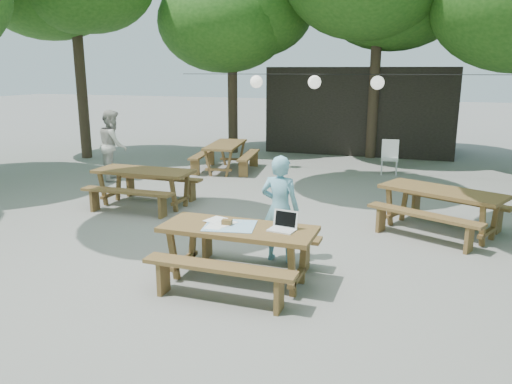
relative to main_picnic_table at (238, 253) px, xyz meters
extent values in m
plane|color=slate|center=(-0.49, 1.30, -0.39)|extent=(80.00, 80.00, 0.00)
cube|color=black|center=(0.01, 11.80, 1.01)|extent=(6.00, 3.00, 2.80)
cube|color=brown|center=(0.00, 0.00, 0.33)|extent=(2.00, 0.80, 0.06)
cube|color=brown|center=(0.00, -0.65, 0.06)|extent=(1.90, 0.28, 0.05)
cube|color=brown|center=(0.00, 0.65, 0.06)|extent=(1.90, 0.28, 0.05)
cube|color=brown|center=(0.00, 0.00, -0.04)|extent=(1.70, 0.70, 0.69)
cube|color=brown|center=(-3.16, 2.88, 0.33)|extent=(2.01, 0.83, 0.06)
cube|color=brown|center=(-3.15, 2.23, 0.06)|extent=(1.90, 0.31, 0.05)
cube|color=brown|center=(-3.17, 3.53, 0.06)|extent=(1.90, 0.31, 0.05)
cube|color=brown|center=(-3.16, 2.88, -0.04)|extent=(1.71, 0.73, 0.69)
cube|color=brown|center=(2.51, 3.04, 0.33)|extent=(2.15, 1.55, 0.06)
cube|color=brown|center=(2.25, 2.44, 0.06)|extent=(1.85, 1.04, 0.05)
cube|color=brown|center=(2.78, 3.63, 0.06)|extent=(1.85, 1.04, 0.05)
cube|color=brown|center=(2.51, 3.04, -0.04)|extent=(1.84, 1.34, 0.69)
cube|color=brown|center=(-3.02, 6.80, 0.33)|extent=(1.11, 2.10, 0.06)
cube|color=brown|center=(-2.37, 6.91, 0.06)|extent=(0.58, 1.92, 0.05)
cube|color=brown|center=(-3.66, 6.70, 0.06)|extent=(0.58, 1.92, 0.05)
cube|color=brown|center=(-3.02, 6.80, -0.04)|extent=(0.96, 1.79, 0.69)
imported|color=#76BCD8|center=(0.30, 0.90, 0.39)|extent=(0.58, 0.40, 1.56)
imported|color=beige|center=(-5.24, 4.83, 0.49)|extent=(1.02, 1.08, 1.76)
cube|color=silver|center=(1.28, 7.81, 0.01)|extent=(0.47, 0.47, 0.04)
cube|color=silver|center=(1.27, 8.01, 0.27)|extent=(0.44, 0.07, 0.48)
cube|color=silver|center=(1.28, 7.81, -0.20)|extent=(0.45, 0.45, 0.38)
cube|color=white|center=(0.58, 0.03, 0.37)|extent=(0.36, 0.28, 0.02)
cube|color=white|center=(0.59, 0.15, 0.49)|extent=(0.34, 0.11, 0.23)
cube|color=black|center=(0.59, 0.14, 0.49)|extent=(0.28, 0.08, 0.19)
cube|color=#3C94CD|center=(-0.11, 0.00, 0.37)|extent=(0.75, 0.67, 0.01)
cube|color=white|center=(-0.29, -0.08, 0.37)|extent=(0.24, 0.31, 0.00)
cube|color=white|center=(-0.20, 0.06, 0.37)|extent=(0.30, 0.35, 0.00)
cube|color=white|center=(-0.39, 0.16, 0.38)|extent=(0.28, 0.34, 0.00)
cube|color=brown|center=(-0.16, 0.02, 0.41)|extent=(0.14, 0.10, 0.06)
cylinder|color=black|center=(0.01, 7.30, 2.21)|extent=(9.00, 0.02, 0.02)
sphere|color=white|center=(-2.29, 7.30, 2.01)|extent=(0.34, 0.34, 0.34)
sphere|color=white|center=(-0.69, 7.30, 2.01)|extent=(0.34, 0.34, 0.34)
sphere|color=white|center=(0.91, 7.30, 2.01)|extent=(0.34, 0.34, 0.34)
cylinder|color=#2D2319|center=(-7.99, 7.30, 2.19)|extent=(0.32, 0.32, 5.16)
cylinder|color=#2D2319|center=(-3.99, 9.80, 1.78)|extent=(0.32, 0.32, 4.34)
ellipsoid|color=#1D4E15|center=(-3.99, 9.80, 4.25)|extent=(4.09, 4.09, 3.07)
cylinder|color=#2D2319|center=(0.51, 10.30, 2.23)|extent=(0.32, 0.32, 5.24)
camera|label=1|loc=(2.23, -5.71, 2.33)|focal=35.00mm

